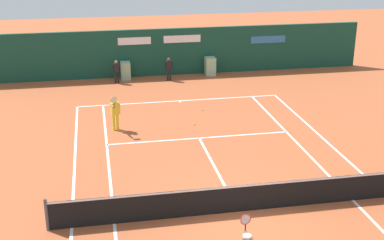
# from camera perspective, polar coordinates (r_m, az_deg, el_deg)

# --- Properties ---
(ground_plane) EXTENTS (80.00, 80.00, 0.01)m
(ground_plane) POSITION_cam_1_polar(r_m,az_deg,el_deg) (17.90, 4.54, -8.91)
(ground_plane) COLOR #A8512D
(tennis_net) EXTENTS (12.10, 0.10, 1.07)m
(tennis_net) POSITION_cam_1_polar(r_m,az_deg,el_deg) (17.17, 5.09, -8.35)
(tennis_net) COLOR #4C4C51
(tennis_net) RESTS_ON ground_plane
(sponsor_back_wall) EXTENTS (25.00, 1.02, 2.88)m
(sponsor_back_wall) POSITION_cam_1_polar(r_m,az_deg,el_deg) (32.56, -2.89, 7.27)
(sponsor_back_wall) COLOR #144233
(sponsor_back_wall) RESTS_ON ground_plane
(player_on_baseline) EXTENTS (0.48, 0.75, 1.76)m
(player_on_baseline) POSITION_cam_1_polar(r_m,az_deg,el_deg) (23.85, -8.33, 0.99)
(player_on_baseline) COLOR yellow
(player_on_baseline) RESTS_ON ground_plane
(ball_kid_right_post) EXTENTS (0.46, 0.19, 1.37)m
(ball_kid_right_post) POSITION_cam_1_polar(r_m,az_deg,el_deg) (31.20, -8.16, 5.36)
(ball_kid_right_post) COLOR black
(ball_kid_right_post) RESTS_ON ground_plane
(ball_kid_left_post) EXTENTS (0.46, 0.19, 1.38)m
(ball_kid_left_post) POSITION_cam_1_polar(r_m,az_deg,el_deg) (31.47, -2.52, 5.70)
(ball_kid_left_post) COLOR black
(ball_kid_left_post) RESTS_ON ground_plane
(tennis_ball_mid_court) EXTENTS (0.07, 0.07, 0.07)m
(tennis_ball_mid_court) POSITION_cam_1_polar(r_m,az_deg,el_deg) (24.53, 0.27, -0.44)
(tennis_ball_mid_court) COLOR #CCE033
(tennis_ball_mid_court) RESTS_ON ground_plane
(tennis_ball_near_service_line) EXTENTS (0.07, 0.07, 0.07)m
(tennis_ball_near_service_line) POSITION_cam_1_polar(r_m,az_deg,el_deg) (26.67, -8.68, 1.04)
(tennis_ball_near_service_line) COLOR #CCE033
(tennis_ball_near_service_line) RESTS_ON ground_plane
(tennis_ball_by_sideline) EXTENTS (0.07, 0.07, 0.07)m
(tennis_ball_by_sideline) POSITION_cam_1_polar(r_m,az_deg,el_deg) (26.45, 1.14, 1.12)
(tennis_ball_by_sideline) COLOR #CCE033
(tennis_ball_by_sideline) RESTS_ON ground_plane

